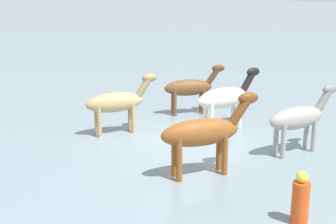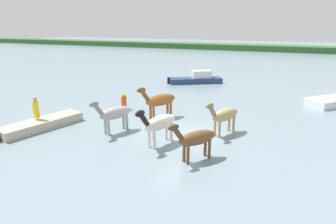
# 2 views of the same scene
# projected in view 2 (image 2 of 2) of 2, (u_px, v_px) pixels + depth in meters

# --- Properties ---
(ground_plane) EXTENTS (184.81, 184.81, 0.00)m
(ground_plane) POSITION_uv_depth(u_px,v_px,m) (178.00, 134.00, 14.92)
(ground_plane) COLOR gray
(distant_shoreline) EXTENTS (166.33, 6.00, 2.40)m
(distant_shoreline) POSITION_uv_depth(u_px,v_px,m) (267.00, 51.00, 61.57)
(distant_shoreline) COLOR #2E5A29
(distant_shoreline) RESTS_ON ground_plane
(horse_dark_mare) EXTENTS (1.30, 2.40, 1.91)m
(horse_dark_mare) POSITION_uv_depth(u_px,v_px,m) (114.00, 113.00, 14.83)
(horse_dark_mare) COLOR #9E9993
(horse_dark_mare) RESTS_ON ground_plane
(horse_pinto_flank) EXTENTS (1.18, 2.53, 1.98)m
(horse_pinto_flank) POSITION_uv_depth(u_px,v_px,m) (159.00, 123.00, 13.25)
(horse_pinto_flank) COLOR silver
(horse_pinto_flank) RESTS_ON ground_plane
(horse_dun_straggler) EXTENTS (1.73, 2.50, 2.08)m
(horse_dun_straggler) POSITION_uv_depth(u_px,v_px,m) (159.00, 100.00, 17.03)
(horse_dun_straggler) COLOR brown
(horse_dun_straggler) RESTS_ON ground_plane
(horse_lead) EXTENTS (1.44, 2.34, 1.89)m
(horse_lead) POSITION_uv_depth(u_px,v_px,m) (224.00, 115.00, 14.55)
(horse_lead) COLOR tan
(horse_lead) RESTS_ON ground_plane
(horse_gray_outer) EXTENTS (1.68, 2.06, 1.80)m
(horse_gray_outer) POSITION_uv_depth(u_px,v_px,m) (196.00, 138.00, 11.74)
(horse_gray_outer) COLOR brown
(horse_gray_outer) RESTS_ON ground_plane
(boat_launch_far) EXTENTS (2.32, 4.71, 0.73)m
(boat_launch_far) POSITION_uv_depth(u_px,v_px,m) (42.00, 125.00, 15.69)
(boat_launch_far) COLOR #B7AD93
(boat_launch_far) RESTS_ON ground_plane
(boat_motor_center) EXTENTS (5.06, 3.79, 1.35)m
(boat_motor_center) POSITION_uv_depth(u_px,v_px,m) (196.00, 80.00, 27.79)
(boat_motor_center) COLOR navy
(boat_motor_center) RESTS_ON ground_plane
(person_spotter_bow) EXTENTS (0.32, 0.32, 1.19)m
(person_spotter_bow) POSITION_uv_depth(u_px,v_px,m) (36.00, 108.00, 15.46)
(person_spotter_bow) COLOR yellow
(person_spotter_bow) RESTS_ON boat_launch_far
(buoy_channel_marker) EXTENTS (0.36, 0.36, 1.14)m
(buoy_channel_marker) POSITION_uv_depth(u_px,v_px,m) (124.00, 102.00, 19.07)
(buoy_channel_marker) COLOR #E54C19
(buoy_channel_marker) RESTS_ON ground_plane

